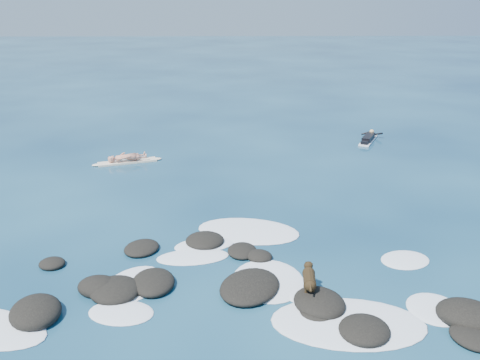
{
  "coord_description": "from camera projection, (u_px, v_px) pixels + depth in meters",
  "views": [
    {
      "loc": [
        -0.63,
        -13.83,
        7.21
      ],
      "look_at": [
        -0.26,
        4.0,
        0.9
      ],
      "focal_mm": 40.0,
      "sensor_mm": 36.0,
      "label": 1
    }
  ],
  "objects": [
    {
      "name": "ground",
      "position": [
        252.0,
        255.0,
        15.45
      ],
      "size": [
        160.0,
        160.0,
        0.0
      ],
      "primitive_type": "plane",
      "color": "#0A2642",
      "rests_on": "ground"
    },
    {
      "name": "reef_rocks",
      "position": [
        211.0,
        296.0,
        13.21
      ],
      "size": [
        13.32,
        6.78,
        0.57
      ],
      "color": "black",
      "rests_on": "ground"
    },
    {
      "name": "breaking_foam",
      "position": [
        234.0,
        282.0,
        14.01
      ],
      "size": [
        13.38,
        7.66,
        0.12
      ],
      "color": "white",
      "rests_on": "ground"
    },
    {
      "name": "standing_surfer_rig",
      "position": [
        126.0,
        148.0,
        23.54
      ],
      "size": [
        3.01,
        1.32,
        1.76
      ],
      "rotation": [
        0.0,
        0.0,
        0.32
      ],
      "color": "#F6E4C5",
      "rests_on": "ground"
    },
    {
      "name": "paddling_surfer_rig",
      "position": [
        368.0,
        138.0,
        27.15
      ],
      "size": [
        1.61,
        2.43,
        0.44
      ],
      "rotation": [
        0.0,
        0.0,
        1.12
      ],
      "color": "white",
      "rests_on": "ground"
    },
    {
      "name": "dog",
      "position": [
        309.0,
        278.0,
        13.18
      ],
      "size": [
        0.38,
        1.26,
        0.8
      ],
      "rotation": [
        0.0,
        0.0,
        1.49
      ],
      "color": "black",
      "rests_on": "ground"
    }
  ]
}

